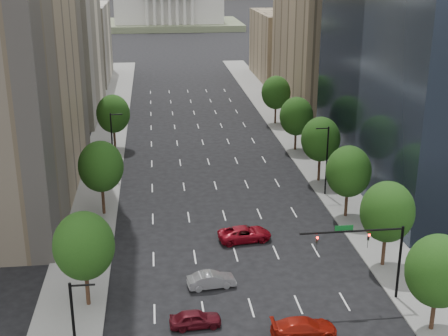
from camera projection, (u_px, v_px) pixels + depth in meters
name	position (u px, v px, depth m)	size (l,w,h in m)	color
sidewalk_left	(97.00, 190.00, 79.33)	(6.00, 200.00, 0.15)	slate
sidewalk_right	(329.00, 180.00, 82.75)	(6.00, 200.00, 0.15)	slate
midrise_cream_left	(56.00, 20.00, 112.90)	(14.00, 30.00, 35.00)	beige
filler_left	(79.00, 43.00, 146.65)	(14.00, 26.00, 18.00)	beige
parking_tan_right	(324.00, 32.00, 116.42)	(14.00, 30.00, 30.00)	#8C7759
filler_right	(286.00, 46.00, 149.67)	(14.00, 26.00, 16.00)	#8C7759
tree_right_0	(438.00, 271.00, 48.00)	(5.20, 5.20, 8.39)	#382316
tree_right_1	(387.00, 212.00, 58.20)	(5.20, 5.20, 8.75)	#382316
tree_right_2	(348.00, 171.00, 69.51)	(5.20, 5.20, 8.61)	#382316
tree_right_3	(321.00, 139.00, 80.67)	(5.20, 5.20, 8.89)	#382316
tree_right_4	(296.00, 116.00, 93.95)	(5.20, 5.20, 8.46)	#382316
tree_right_5	(276.00, 93.00, 108.86)	(5.20, 5.20, 8.75)	#382316
tree_left_0	(84.00, 246.00, 51.36)	(5.20, 5.20, 8.75)	#382316
tree_left_1	(101.00, 166.00, 70.06)	(5.20, 5.20, 8.97)	#382316
tree_left_2	(113.00, 114.00, 94.54)	(5.20, 5.20, 8.68)	#382316
streetlight_rn	(326.00, 159.00, 76.26)	(1.70, 0.20, 9.00)	black
streetlight_ln	(113.00, 143.00, 82.68)	(1.70, 0.20, 9.00)	black
traffic_signal	(373.00, 247.00, 52.38)	(9.12, 0.40, 7.38)	black
capitol	(168.00, 7.00, 256.21)	(60.00, 40.00, 35.20)	#596647
foothills	(194.00, 27.00, 603.29)	(720.00, 413.00, 263.00)	brown
car_red_near	(304.00, 328.00, 48.71)	(2.16, 5.31, 1.54)	maroon
car_maroon	(195.00, 319.00, 50.00)	(1.71, 4.24, 1.45)	#4C0C15
car_silver	(211.00, 280.00, 55.99)	(1.54, 4.43, 1.46)	gray
car_red_far	(245.00, 234.00, 65.14)	(2.62, 5.68, 1.58)	maroon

